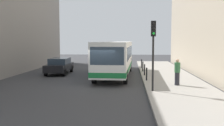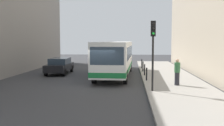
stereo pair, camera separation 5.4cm
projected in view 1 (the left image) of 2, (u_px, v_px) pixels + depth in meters
The scene contains 10 objects.
ground_plane at pixel (98, 86), 18.12m from camera, with size 80.00×80.00×0.00m, color #38383A.
sidewalk at pixel (177, 86), 17.75m from camera, with size 4.40×40.00×0.15m, color #9E9991.
bus at pixel (115, 57), 22.85m from camera, with size 2.96×11.11×3.00m.
car_beside_bus at pixel (59, 66), 24.52m from camera, with size 1.91×4.42×1.48m.
traffic_light at pixel (153, 42), 15.30m from camera, with size 0.28×0.33×4.10m.
bollard_near at pixel (147, 74), 19.57m from camera, with size 0.11×0.11×0.95m, color black.
bollard_mid at pixel (145, 70), 22.45m from camera, with size 0.11×0.11×0.95m, color black.
bollard_far at pixel (143, 66), 25.33m from camera, with size 0.11×0.11×0.95m, color black.
bollard_farthest at pixel (142, 64), 28.21m from camera, with size 0.11×0.11×0.95m, color black.
pedestrian_near_signal at pixel (177, 72), 17.47m from camera, with size 0.38×0.38×1.74m.
Camera 1 is at (2.20, -17.81, 3.12)m, focal length 42.25 mm.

